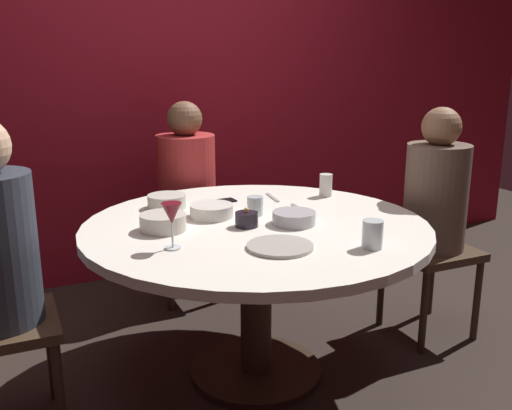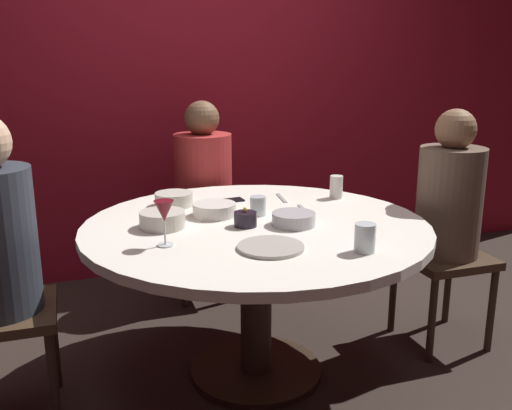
# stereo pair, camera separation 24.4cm
# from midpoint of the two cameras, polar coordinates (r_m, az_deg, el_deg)

# --- Properties ---
(ground_plane) EXTENTS (8.00, 8.00, 0.00)m
(ground_plane) POSITION_cam_midpoint_polar(r_m,az_deg,el_deg) (2.75, -2.64, -16.40)
(ground_plane) COLOR #2D231E
(back_wall) EXTENTS (6.00, 0.10, 2.60)m
(back_wall) POSITION_cam_midpoint_polar(r_m,az_deg,el_deg) (3.78, -11.46, 12.61)
(back_wall) COLOR maroon
(back_wall) RESTS_ON ground
(dining_table) EXTENTS (1.49, 1.49, 0.72)m
(dining_table) POSITION_cam_midpoint_polar(r_m,az_deg,el_deg) (2.50, -2.80, -4.67)
(dining_table) COLOR silver
(dining_table) RESTS_ON ground
(seated_diner_back) EXTENTS (0.40, 0.40, 1.17)m
(seated_diner_back) POSITION_cam_midpoint_polar(r_m,az_deg,el_deg) (3.36, -9.03, 2.58)
(seated_diner_back) COLOR #3F2D1E
(seated_diner_back) RESTS_ON ground
(seated_diner_right) EXTENTS (0.40, 0.40, 1.18)m
(seated_diner_right) POSITION_cam_midpoint_polar(r_m,az_deg,el_deg) (2.95, 15.25, 0.58)
(seated_diner_right) COLOR #3F2D1E
(seated_diner_right) RESTS_ON ground
(candle_holder) EXTENTS (0.10, 0.10, 0.08)m
(candle_holder) POSITION_cam_midpoint_polar(r_m,az_deg,el_deg) (2.40, -3.85, -1.48)
(candle_holder) COLOR black
(candle_holder) RESTS_ON dining_table
(wine_glass) EXTENTS (0.08, 0.08, 0.18)m
(wine_glass) POSITION_cam_midpoint_polar(r_m,az_deg,el_deg) (2.14, -11.66, -1.08)
(wine_glass) COLOR silver
(wine_glass) RESTS_ON dining_table
(dinner_plate) EXTENTS (0.25, 0.25, 0.01)m
(dinner_plate) POSITION_cam_midpoint_polar(r_m,az_deg,el_deg) (2.14, -0.85, -4.20)
(dinner_plate) COLOR #B2ADA3
(dinner_plate) RESTS_ON dining_table
(cell_phone) EXTENTS (0.15, 0.08, 0.01)m
(cell_phone) POSITION_cam_midpoint_polar(r_m,az_deg,el_deg) (2.82, -5.95, 0.35)
(cell_phone) COLOR black
(cell_phone) RESTS_ON dining_table
(bowl_serving_large) EXTENTS (0.19, 0.19, 0.05)m
(bowl_serving_large) POSITION_cam_midpoint_polar(r_m,az_deg,el_deg) (2.43, 0.95, -1.34)
(bowl_serving_large) COLOR #B7B7BC
(bowl_serving_large) RESTS_ON dining_table
(bowl_salad_center) EXTENTS (0.19, 0.19, 0.07)m
(bowl_salad_center) POSITION_cam_midpoint_polar(r_m,az_deg,el_deg) (2.40, -12.15, -1.73)
(bowl_salad_center) COLOR beige
(bowl_salad_center) RESTS_ON dining_table
(bowl_small_white) EXTENTS (0.19, 0.19, 0.06)m
(bowl_small_white) POSITION_cam_midpoint_polar(r_m,az_deg,el_deg) (2.56, -7.17, -0.62)
(bowl_small_white) COLOR silver
(bowl_small_white) RESTS_ON dining_table
(bowl_sauce_side) EXTENTS (0.18, 0.18, 0.06)m
(bowl_sauce_side) POSITION_cam_midpoint_polar(r_m,az_deg,el_deg) (2.74, -11.41, 0.32)
(bowl_sauce_side) COLOR beige
(bowl_sauce_side) RESTS_ON dining_table
(cup_near_candle) EXTENTS (0.06, 0.06, 0.11)m
(cup_near_candle) POSITION_cam_midpoint_polar(r_m,az_deg,el_deg) (2.92, 4.62, 1.96)
(cup_near_candle) COLOR silver
(cup_near_candle) RESTS_ON dining_table
(cup_by_left_diner) EXTENTS (0.07, 0.07, 0.09)m
(cup_by_left_diner) POSITION_cam_midpoint_polar(r_m,az_deg,el_deg) (2.57, -2.80, -0.12)
(cup_by_left_diner) COLOR silver
(cup_by_left_diner) RESTS_ON dining_table
(cup_by_right_diner) EXTENTS (0.08, 0.08, 0.11)m
(cup_by_right_diner) POSITION_cam_midpoint_polar(r_m,az_deg,el_deg) (2.15, 8.39, -2.96)
(cup_by_right_diner) COLOR silver
(cup_by_right_diner) RESTS_ON dining_table
(fork_near_plate) EXTENTS (0.03, 0.18, 0.01)m
(fork_near_plate) POSITION_cam_midpoint_polar(r_m,az_deg,el_deg) (2.67, 1.77, -0.39)
(fork_near_plate) COLOR #B7B7BC
(fork_near_plate) RESTS_ON dining_table
(knife_near_plate) EXTENTS (0.04, 0.18, 0.01)m
(knife_near_plate) POSITION_cam_midpoint_polar(r_m,az_deg,el_deg) (2.88, -0.75, 0.73)
(knife_near_plate) COLOR #B7B7BC
(knife_near_plate) RESTS_ON dining_table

